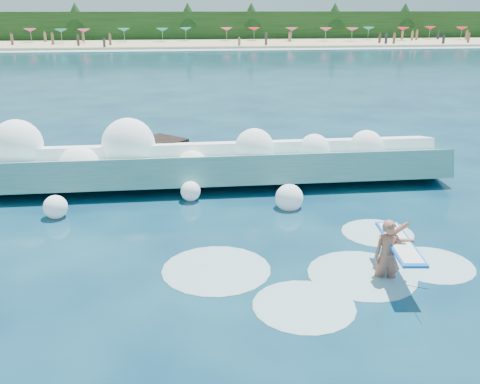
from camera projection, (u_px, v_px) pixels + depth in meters
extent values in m
plane|color=#07223F|center=(187.00, 270.00, 12.65)|extent=(200.00, 200.00, 0.00)
cube|color=tan|center=(175.00, 44.00, 85.73)|extent=(140.00, 20.00, 0.40)
cube|color=silver|center=(175.00, 50.00, 75.46)|extent=(140.00, 5.00, 0.08)
cube|color=black|center=(174.00, 26.00, 94.34)|extent=(140.00, 4.00, 5.00)
cube|color=teal|center=(166.00, 171.00, 18.51)|extent=(19.56, 2.98, 1.63)
cube|color=white|center=(166.00, 152.00, 19.10)|extent=(19.56, 1.38, 0.76)
cube|color=black|center=(77.00, 174.00, 18.69)|extent=(2.00, 1.67, 0.99)
cube|color=black|center=(156.00, 159.00, 20.07)|extent=(2.52, 2.52, 1.39)
imported|color=#A35C4C|center=(387.00, 257.00, 12.03)|extent=(0.70, 0.52, 1.73)
cube|color=blue|center=(400.00, 243.00, 12.01)|extent=(0.82, 2.41, 0.06)
cube|color=white|center=(400.00, 243.00, 12.01)|extent=(0.70, 2.20, 0.06)
cylinder|color=black|center=(417.00, 287.00, 10.97)|extent=(0.01, 0.91, 0.43)
sphere|color=white|center=(17.00, 145.00, 18.20)|extent=(1.73, 1.73, 1.73)
sphere|color=white|center=(80.00, 166.00, 18.14)|extent=(1.39, 1.39, 1.39)
sphere|color=white|center=(128.00, 145.00, 18.68)|extent=(1.85, 1.85, 1.85)
sphere|color=white|center=(192.00, 166.00, 18.30)|extent=(1.08, 1.08, 1.08)
sphere|color=white|center=(254.00, 148.00, 18.65)|extent=(1.37, 1.37, 1.37)
sphere|color=white|center=(314.00, 149.00, 19.18)|extent=(1.11, 1.11, 1.11)
sphere|color=white|center=(366.00, 147.00, 19.09)|extent=(1.19, 1.19, 1.19)
sphere|color=white|center=(55.00, 207.00, 15.70)|extent=(0.71, 0.71, 0.71)
sphere|color=white|center=(191.00, 191.00, 17.03)|extent=(0.64, 0.64, 0.64)
sphere|color=white|center=(289.00, 198.00, 16.47)|extent=(0.87, 0.87, 0.87)
ellipsoid|color=silver|center=(362.00, 275.00, 12.43)|extent=(2.56, 2.56, 0.13)
ellipsoid|color=silver|center=(304.00, 306.00, 11.13)|extent=(2.19, 2.19, 0.11)
ellipsoid|color=silver|center=(432.00, 265.00, 12.91)|extent=(2.04, 2.04, 0.10)
ellipsoid|color=silver|center=(216.00, 270.00, 12.67)|extent=(2.62, 2.62, 0.13)
ellipsoid|color=silver|center=(377.00, 233.00, 14.73)|extent=(1.99, 1.99, 0.10)
cone|color=#C83A6B|center=(30.00, 30.00, 85.72)|extent=(2.00, 2.00, 0.50)
cone|color=#137A74|center=(61.00, 31.00, 84.02)|extent=(2.00, 2.00, 0.50)
cone|color=#C83A6B|center=(84.00, 31.00, 84.03)|extent=(2.00, 2.00, 0.50)
cone|color=#137A74|center=(124.00, 30.00, 86.61)|extent=(2.00, 2.00, 0.50)
cone|color=#137A74|center=(162.00, 30.00, 87.19)|extent=(2.00, 2.00, 0.50)
cone|color=#137A74|center=(186.00, 29.00, 89.19)|extent=(2.00, 2.00, 0.50)
cone|color=#C83A6B|center=(227.00, 29.00, 89.41)|extent=(2.00, 2.00, 0.50)
cone|color=red|center=(254.00, 29.00, 89.79)|extent=(2.00, 2.00, 0.50)
cone|color=#C83A6B|center=(292.00, 29.00, 89.07)|extent=(2.00, 2.00, 0.50)
cone|color=#C83A6B|center=(326.00, 29.00, 88.61)|extent=(2.00, 2.00, 0.50)
cone|color=#C83A6B|center=(352.00, 29.00, 88.35)|extent=(2.00, 2.00, 0.50)
cone|color=#137A74|center=(369.00, 29.00, 91.73)|extent=(2.00, 2.00, 0.50)
cone|color=red|center=(403.00, 29.00, 90.64)|extent=(2.00, 2.00, 0.50)
cone|color=red|center=(430.00, 28.00, 94.25)|extent=(2.00, 2.00, 0.50)
cone|color=red|center=(462.00, 28.00, 91.88)|extent=(2.00, 2.00, 0.50)
cube|color=#3F332D|center=(110.00, 39.00, 82.26)|extent=(0.35, 0.22, 1.44)
cube|color=#262633|center=(26.00, 44.00, 74.02)|extent=(0.35, 0.22, 1.62)
cube|color=brown|center=(438.00, 35.00, 93.19)|extent=(0.35, 0.22, 1.43)
cube|color=#3F332D|center=(127.00, 40.00, 79.81)|extent=(0.35, 0.22, 1.41)
cube|color=#8C664C|center=(437.00, 41.00, 81.23)|extent=(0.35, 0.22, 1.57)
cube|color=#262633|center=(351.00, 38.00, 85.35)|extent=(0.35, 0.22, 1.44)
cube|color=brown|center=(163.00, 39.00, 82.25)|extent=(0.35, 0.22, 1.44)
cube|color=#3F332D|center=(330.00, 36.00, 89.73)|extent=(0.35, 0.22, 1.57)
cube|color=brown|center=(206.00, 39.00, 80.52)|extent=(0.35, 0.22, 1.61)
cube|color=#3F332D|center=(91.00, 40.00, 80.07)|extent=(0.35, 0.22, 1.44)
cube|color=#8C664C|center=(152.00, 38.00, 83.72)|extent=(0.35, 0.22, 1.41)
cube|color=#262633|center=(235.00, 38.00, 82.21)|extent=(0.35, 0.22, 1.59)
cube|color=#3F332D|center=(290.00, 37.00, 87.09)|extent=(0.35, 0.22, 1.54)
cube|color=#262633|center=(133.00, 40.00, 78.79)|extent=(0.35, 0.22, 1.58)
cube|color=brown|center=(472.00, 36.00, 91.14)|extent=(0.35, 0.22, 1.46)
cube|color=#8C664C|center=(171.00, 40.00, 79.00)|extent=(0.35, 0.22, 1.61)
cube|color=brown|center=(401.00, 38.00, 84.08)|extent=(0.35, 0.22, 1.38)
cube|color=#3F332D|center=(6.00, 39.00, 83.86)|extent=(0.35, 0.22, 1.36)
cube|color=#8C664C|center=(194.00, 36.00, 88.97)|extent=(0.35, 0.22, 1.52)
cube|color=#262633|center=(429.00, 41.00, 81.02)|extent=(0.35, 0.22, 1.52)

